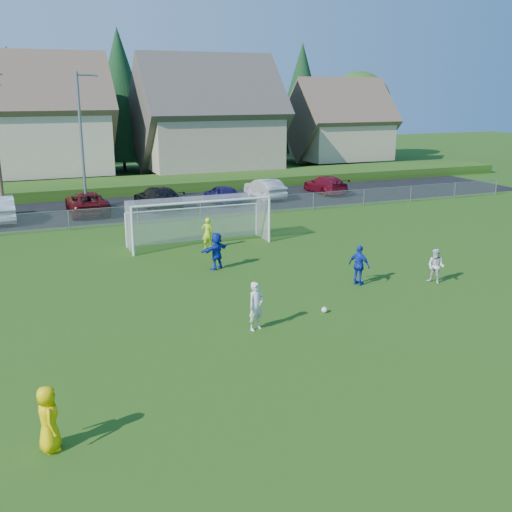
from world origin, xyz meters
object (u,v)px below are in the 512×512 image
Objects in this scene: car_b at (0,208)px; car_e at (222,194)px; soccer_ball at (324,310)px; player_white_b at (436,266)px; goalkeeper at (208,233)px; player_blue_a at (359,265)px; car_c at (87,203)px; soccer_goal at (198,214)px; player_white_a at (256,306)px; player_blue_b at (216,251)px; car_g at (325,185)px; car_f at (265,188)px; referee at (48,419)px; car_d at (158,198)px.

car_b reaches higher than car_e.
car_b is at bearing -2.41° from car_e.
player_white_b reaches higher than soccer_ball.
goalkeeper reaches higher than car_b.
car_c is at bearing -1.80° from player_blue_a.
soccer_goal is at bearing -0.75° from player_blue_a.
player_white_a reaches higher than soccer_ball.
player_blue_a is 21.54m from car_c.
player_blue_b is at bearing -152.54° from player_white_b.
player_white_a is 23.39m from car_e.
car_c is at bearing 3.13° from car_g.
car_e is 0.56× the size of soccer_goal.
car_f is 14.51m from soccer_goal.
soccer_goal is at bearing -123.87° from player_blue_b.
soccer_ball is at bearing 114.92° from car_b.
car_g reaches higher than soccer_ball.
referee is 14.98m from player_blue_a.
car_b reaches higher than car_f.
player_white_b is 0.31× the size of car_b.
goalkeeper is 0.33× the size of car_b.
player_blue_b is 0.23× the size of soccer_goal.
car_d is at bearing -120.42° from player_blue_b.
soccer_goal is at bearing 81.44° from car_d.
soccer_goal is at bearing 61.27° from car_e.
referee is at bearing 80.78° from car_c.
player_white_b is 0.92× the size of goalkeeper.
referee is at bearing 50.96° from car_g.
car_e is at bearing 172.97° from car_d.
soccer_ball is 0.13× the size of player_blue_a.
player_blue_b is (-7.85, 5.55, 0.10)m from player_white_b.
referee reaches higher than car_g.
soccer_ball is at bearing -105.21° from player_white_b.
player_blue_b is at bearing 66.73° from car_e.
referee is at bearing -117.26° from soccer_goal.
car_c is 11.48m from soccer_goal.
player_blue_a is 10.13m from soccer_goal.
car_c is at bearing -11.38° from referee.
car_e is (-2.29, 20.63, -0.04)m from player_white_b.
referee is 0.30× the size of car_d.
goalkeeper is at bearing 59.48° from player_white_a.
player_blue_b is 0.33× the size of car_c.
player_white_a is 25.78m from car_f.
car_e is at bearing 52.49° from player_white_a.
car_f is at bearing -177.86° from car_b.
car_c is at bearing -53.82° from goalkeeper.
player_white_b is (15.96, 6.57, -0.04)m from referee.
car_d reaches higher than car_g.
soccer_goal is (9.71, -10.21, 0.82)m from car_b.
car_f is at bearing -179.19° from car_d.
soccer_goal is (8.68, 16.84, 0.84)m from referee.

